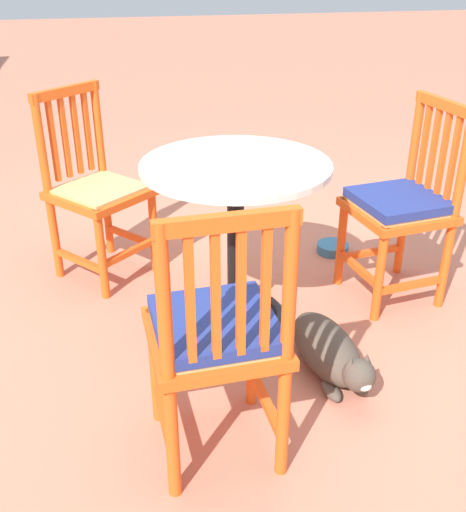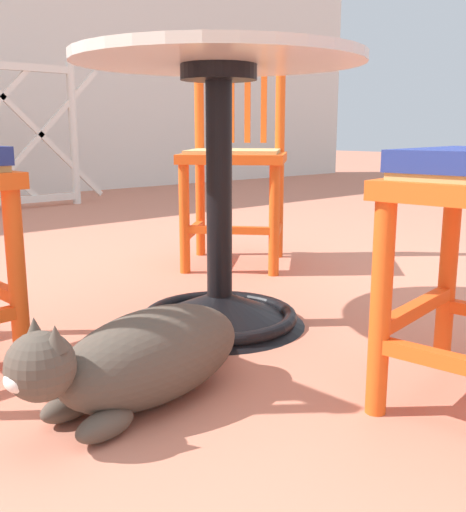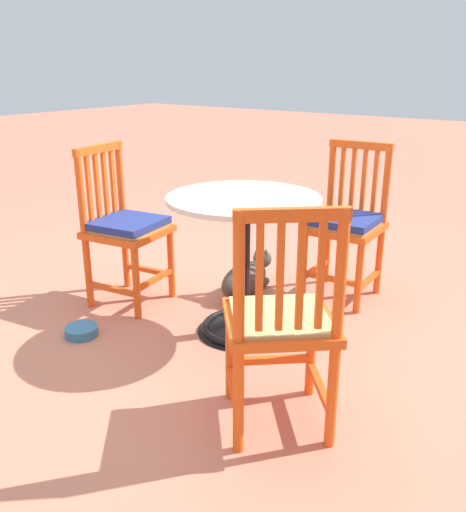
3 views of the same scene
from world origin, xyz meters
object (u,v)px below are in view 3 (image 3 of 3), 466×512
Objects in this scene: cafe_table at (243,281)px; tabby_cat at (247,277)px; orange_chair_at_corner at (125,229)px; pet_water_bowl at (82,331)px; orange_chair_near_fence at (346,225)px; orange_chair_facing_out at (281,324)px.

cafe_table is 0.56m from tabby_cat.
orange_chair_at_corner is 5.36× the size of pet_water_bowl.
orange_chair_at_corner is 0.80m from tabby_cat.
cafe_table is 0.79m from orange_chair_near_fence.
cafe_table is 0.81m from orange_chair_facing_out.
orange_chair_at_corner is 1.43m from orange_chair_facing_out.
tabby_cat reaches higher than pet_water_bowl.
cafe_table reaches higher than pet_water_bowl.
orange_chair_facing_out is 1.28m from pet_water_bowl.
orange_chair_near_fence reaches higher than pet_water_bowl.
orange_chair_at_corner is at bearing -164.53° from pet_water_bowl.
orange_chair_near_fence is at bearing 146.40° from pet_water_bowl.
orange_chair_near_fence reaches higher than cafe_table.
orange_chair_at_corner and orange_chair_facing_out have the same top height.
orange_chair_near_fence is 0.67m from tabby_cat.
orange_chair_facing_out is (0.56, 0.57, 0.15)m from cafe_table.
orange_chair_near_fence is at bearing 164.40° from cafe_table.
cafe_table is 0.88m from pet_water_bowl.
orange_chair_at_corner reaches higher than cafe_table.
orange_chair_at_corner reaches higher than pet_water_bowl.
pet_water_bowl is (-0.03, -1.21, -0.41)m from orange_chair_facing_out.
tabby_cat is at bearing 136.76° from orange_chair_at_corner.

